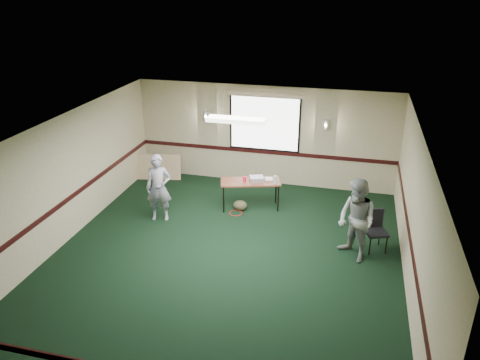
% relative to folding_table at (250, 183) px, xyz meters
% --- Properties ---
extents(ground, '(8.00, 8.00, 0.00)m').
position_rel_folding_table_xyz_m(ground, '(0.01, -2.37, -0.67)').
color(ground, black).
rests_on(ground, ground).
extents(room_shell, '(8.00, 8.02, 8.00)m').
position_rel_folding_table_xyz_m(room_shell, '(0.01, -0.25, 0.91)').
color(room_shell, tan).
rests_on(room_shell, ground).
extents(folding_table, '(1.54, 0.96, 0.72)m').
position_rel_folding_table_xyz_m(folding_table, '(0.00, 0.00, 0.00)').
color(folding_table, '#5A2B19').
rests_on(folding_table, ground).
extents(projector, '(0.40, 0.36, 0.11)m').
position_rel_folding_table_xyz_m(projector, '(0.14, 0.05, 0.11)').
color(projector, '#9B9BA3').
rests_on(projector, folding_table).
extents(game_console, '(0.22, 0.19, 0.05)m').
position_rel_folding_table_xyz_m(game_console, '(0.42, 0.17, 0.08)').
color(game_console, white).
rests_on(game_console, folding_table).
extents(red_cup, '(0.08, 0.08, 0.12)m').
position_rel_folding_table_xyz_m(red_cup, '(-0.14, -0.04, 0.11)').
color(red_cup, red).
rests_on(red_cup, folding_table).
extents(water_bottle, '(0.06, 0.06, 0.20)m').
position_rel_folding_table_xyz_m(water_bottle, '(0.61, -0.00, 0.15)').
color(water_bottle, '#8BCBE4').
rests_on(water_bottle, folding_table).
extents(duffel_bag, '(0.42, 0.38, 0.24)m').
position_rel_folding_table_xyz_m(duffel_bag, '(-0.21, -0.18, -0.54)').
color(duffel_bag, '#424226').
rests_on(duffel_bag, ground).
extents(cable_coil, '(0.40, 0.40, 0.02)m').
position_rel_folding_table_xyz_m(cable_coil, '(-0.27, -0.39, -0.66)').
color(cable_coil, red).
rests_on(cable_coil, ground).
extents(folded_table, '(1.42, 0.49, 0.72)m').
position_rel_folding_table_xyz_m(folded_table, '(-2.99, 1.11, -0.31)').
color(folded_table, tan).
rests_on(folded_table, ground).
extents(conference_chair, '(0.55, 0.56, 0.86)m').
position_rel_folding_table_xyz_m(conference_chair, '(2.93, -1.19, -0.16)').
color(conference_chair, black).
rests_on(conference_chair, ground).
extents(person_left, '(0.66, 0.51, 1.60)m').
position_rel_folding_table_xyz_m(person_left, '(-1.93, -1.08, 0.14)').
color(person_left, '#3B4682').
rests_on(person_left, ground).
extents(person_right, '(1.04, 1.05, 1.71)m').
position_rel_folding_table_xyz_m(person_right, '(2.53, -1.68, 0.19)').
color(person_right, '#6E8DAC').
rests_on(person_right, ground).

